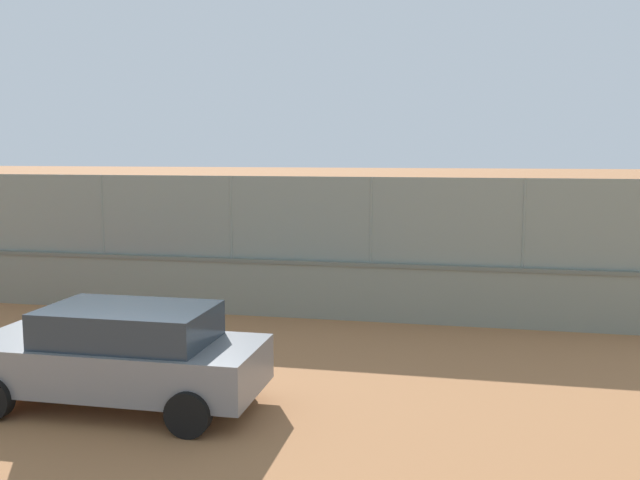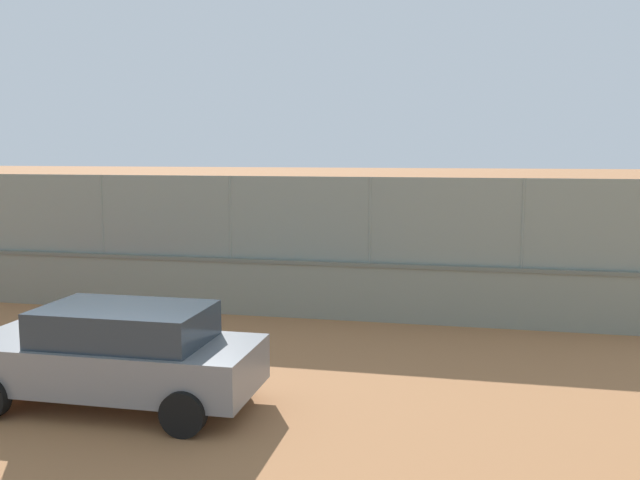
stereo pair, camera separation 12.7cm
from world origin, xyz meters
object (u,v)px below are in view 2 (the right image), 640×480
Objects in this scene: sports_ball at (233,265)px; courtside_bench at (302,280)px; player_near_wall_returning at (504,241)px; player_baseline_waiting at (222,252)px; parked_car_grey at (116,354)px.

sports_ball is 2.01m from courtside_bench.
courtside_bench is at bearing 48.10° from player_near_wall_returning.
player_near_wall_returning is at bearing -131.90° from courtside_bench.
player_baseline_waiting is 8.72m from parked_car_grey.
parked_car_grey is (-1.61, 8.57, -0.24)m from player_baseline_waiting.
player_baseline_waiting is 9.16m from player_near_wall_returning.
player_baseline_waiting is at bearing -62.62° from sports_ball.
parked_car_grey is (0.77, 7.96, 0.32)m from courtside_bench.
courtside_bench is 8.00m from parked_car_grey.
player_baseline_waiting reaches higher than player_near_wall_returning.
sports_ball is 6.60m from parked_car_grey.
parked_car_grey is at bearing 95.00° from sports_ball.
courtside_bench is (-1.34, -1.39, -0.56)m from sports_ball.
player_baseline_waiting is 2.52m from courtside_bench.
player_near_wall_returning reaches higher than parked_car_grey.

